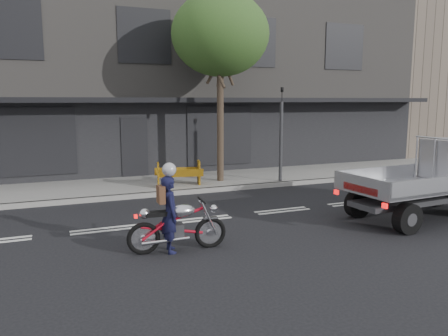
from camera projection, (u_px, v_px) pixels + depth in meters
ground at (201, 219)px, 11.25m from camera, size 80.00×80.00×0.00m
sidewalk at (158, 184)px, 15.55m from camera, size 32.00×3.20×0.15m
kerb at (170, 193)px, 14.08m from camera, size 32.00×0.20×0.15m
building_main at (124, 80)px, 20.99m from camera, size 26.00×10.00×8.00m
building_neighbour at (436, 70)px, 28.23m from camera, size 14.00×10.00×10.00m
street_tree at (220, 35)px, 15.10m from camera, size 3.40×3.40×6.74m
traffic_light_pole at (281, 139)px, 15.62m from camera, size 0.12×0.12×3.50m
motorcycle at (177, 225)px, 8.85m from camera, size 2.05×0.60×1.05m
rider at (170, 214)px, 8.76m from camera, size 0.42×0.60×1.56m
construction_barrier at (181, 174)px, 14.70m from camera, size 1.64×0.94×0.86m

